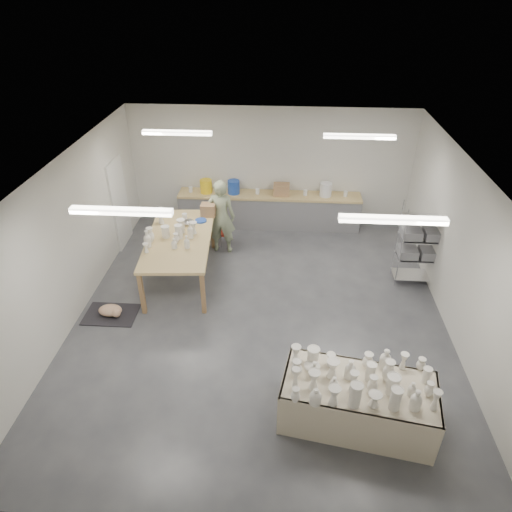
# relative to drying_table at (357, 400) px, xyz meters

# --- Properties ---
(room) EXTENTS (8.00, 8.02, 3.00)m
(room) POSITION_rel_drying_table_xyz_m (-1.64, 2.42, 1.62)
(room) COLOR #424449
(room) RESTS_ON ground
(back_counter) EXTENTS (4.60, 0.60, 1.24)m
(back_counter) POSITION_rel_drying_table_xyz_m (-1.54, 6.01, 0.05)
(back_counter) COLOR tan
(back_counter) RESTS_ON ground
(wire_shelf) EXTENTS (0.88, 0.48, 1.80)m
(wire_shelf) POSITION_rel_drying_table_xyz_m (1.67, 3.73, 0.48)
(wire_shelf) COLOR silver
(wire_shelf) RESTS_ON ground
(drying_table) EXTENTS (2.31, 1.38, 1.13)m
(drying_table) POSITION_rel_drying_table_xyz_m (0.00, 0.00, 0.00)
(drying_table) COLOR olive
(drying_table) RESTS_ON ground
(work_table) EXTENTS (1.50, 2.70, 1.34)m
(work_table) POSITION_rel_drying_table_xyz_m (-3.31, 3.64, 0.54)
(work_table) COLOR tan
(work_table) RESTS_ON ground
(rug) EXTENTS (1.00, 0.70, 0.02)m
(rug) POSITION_rel_drying_table_xyz_m (-4.43, 2.15, -0.43)
(rug) COLOR black
(rug) RESTS_ON ground
(cat) EXTENTS (0.48, 0.36, 0.19)m
(cat) POSITION_rel_drying_table_xyz_m (-4.41, 2.14, -0.32)
(cat) COLOR white
(cat) RESTS_ON rug
(potter) EXTENTS (0.68, 0.47, 1.79)m
(potter) POSITION_rel_drying_table_xyz_m (-2.58, 4.72, 0.46)
(potter) COLOR #95A17D
(potter) RESTS_ON ground
(red_stool) EXTENTS (0.44, 0.44, 0.35)m
(red_stool) POSITION_rel_drying_table_xyz_m (-2.58, 4.99, -0.12)
(red_stool) COLOR red
(red_stool) RESTS_ON ground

